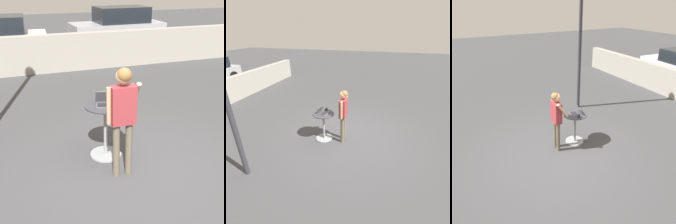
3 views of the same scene
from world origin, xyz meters
The scene contains 6 objects.
ground_plane centered at (0.00, 0.00, 0.00)m, with size 50.00×50.00×0.00m, color #3D3D3F.
cafe_table centered at (-0.33, 0.76, 0.57)m, with size 0.71×0.71×0.96m.
laptop centered at (-0.31, 0.78, 1.01)m, with size 0.40×0.40×0.21m.
coffee_mug centered at (-0.09, 0.73, 1.01)m, with size 0.11×0.07×0.10m.
standing_person centered at (-0.26, 0.11, 1.14)m, with size 0.52×0.38×1.78m.
street_lamp centered at (-2.40, 2.17, 3.30)m, with size 0.32×0.32×5.26m.
Camera 3 is at (4.49, -2.23, 3.90)m, focal length 35.00 mm.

